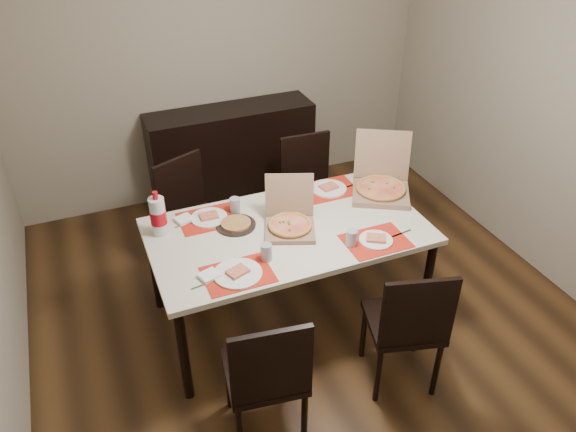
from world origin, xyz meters
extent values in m
cube|color=#452B15|center=(0.00, 0.00, -0.01)|extent=(3.80, 4.00, 0.02)
cube|color=gray|center=(0.00, 2.01, 1.30)|extent=(3.80, 0.02, 2.60)
cube|color=gray|center=(1.91, 0.00, 1.30)|extent=(0.02, 4.00, 2.60)
cube|color=black|center=(0.00, 1.78, 0.45)|extent=(1.50, 0.40, 0.90)
cube|color=beige|center=(-0.14, 0.07, 0.73)|extent=(1.80, 1.00, 0.04)
cylinder|color=black|center=(-0.98, -0.37, 0.35)|extent=(0.06, 0.06, 0.71)
cylinder|color=black|center=(0.70, -0.37, 0.35)|extent=(0.06, 0.06, 0.71)
cylinder|color=black|center=(-0.98, 0.51, 0.35)|extent=(0.06, 0.06, 0.71)
cylinder|color=black|center=(0.70, 0.51, 0.35)|extent=(0.06, 0.06, 0.71)
cube|color=black|center=(-0.62, -0.75, 0.45)|extent=(0.47, 0.47, 0.04)
cube|color=black|center=(-0.65, -0.93, 0.70)|extent=(0.42, 0.09, 0.46)
cylinder|color=black|center=(-0.47, -0.95, 0.21)|extent=(0.04, 0.04, 0.43)
cylinder|color=black|center=(-0.77, -0.54, 0.21)|extent=(0.04, 0.04, 0.43)
cylinder|color=black|center=(-0.42, -0.59, 0.21)|extent=(0.04, 0.04, 0.43)
cube|color=black|center=(0.28, -0.71, 0.45)|extent=(0.51, 0.51, 0.04)
cube|color=black|center=(0.23, -0.89, 0.70)|extent=(0.41, 0.14, 0.46)
cylinder|color=black|center=(0.06, -0.83, 0.21)|extent=(0.04, 0.04, 0.43)
cylinder|color=black|center=(0.41, -0.93, 0.21)|extent=(0.04, 0.04, 0.43)
cylinder|color=black|center=(0.16, -0.49, 0.21)|extent=(0.04, 0.04, 0.43)
cylinder|color=black|center=(0.50, -0.58, 0.21)|extent=(0.04, 0.04, 0.43)
cube|color=black|center=(-0.58, 0.80, 0.45)|extent=(0.55, 0.55, 0.04)
cube|color=black|center=(-0.66, 0.98, 0.70)|extent=(0.40, 0.20, 0.46)
cylinder|color=black|center=(-0.49, 1.04, 0.21)|extent=(0.04, 0.04, 0.43)
cylinder|color=black|center=(-0.82, 0.89, 0.21)|extent=(0.04, 0.04, 0.43)
cylinder|color=black|center=(-0.34, 0.71, 0.21)|extent=(0.04, 0.04, 0.43)
cylinder|color=black|center=(-0.67, 0.56, 0.21)|extent=(0.04, 0.04, 0.43)
cube|color=black|center=(0.38, 0.80, 0.45)|extent=(0.44, 0.44, 0.04)
cube|color=black|center=(0.38, 0.99, 0.70)|extent=(0.42, 0.05, 0.46)
cylinder|color=black|center=(0.56, 0.97, 0.21)|extent=(0.04, 0.04, 0.43)
cylinder|color=black|center=(0.20, 0.99, 0.21)|extent=(0.04, 0.04, 0.43)
cylinder|color=black|center=(0.55, 0.61, 0.21)|extent=(0.04, 0.04, 0.43)
cylinder|color=black|center=(0.19, 0.63, 0.21)|extent=(0.04, 0.04, 0.43)
cube|color=red|center=(-0.59, -0.26, 0.75)|extent=(0.40, 0.30, 0.00)
cylinder|color=white|center=(-0.59, -0.26, 0.76)|extent=(0.29, 0.29, 0.01)
cube|color=#EBBC75|center=(-0.59, -0.26, 0.78)|extent=(0.14, 0.13, 0.02)
cylinder|color=#92949C|center=(-0.39, -0.18, 0.81)|extent=(0.07, 0.07, 0.11)
cube|color=#B2B2B7|center=(-0.78, -0.27, 0.75)|extent=(0.20, 0.04, 0.00)
cube|color=white|center=(-0.75, -0.22, 0.76)|extent=(0.13, 0.13, 0.02)
cube|color=red|center=(0.32, -0.27, 0.75)|extent=(0.40, 0.30, 0.00)
cylinder|color=white|center=(0.32, -0.27, 0.76)|extent=(0.21, 0.21, 0.01)
cube|color=#EBBC75|center=(0.32, -0.27, 0.78)|extent=(0.15, 0.14, 0.02)
cylinder|color=#92949C|center=(0.15, -0.25, 0.81)|extent=(0.07, 0.07, 0.11)
cube|color=#B2B2B7|center=(0.49, -0.27, 0.75)|extent=(0.20, 0.04, 0.00)
cube|color=red|center=(-0.59, 0.38, 0.75)|extent=(0.40, 0.30, 0.00)
cylinder|color=white|center=(-0.59, 0.38, 0.76)|extent=(0.25, 0.25, 0.01)
cube|color=#EBBC75|center=(-0.59, 0.38, 0.78)|extent=(0.12, 0.09, 0.02)
cylinder|color=#92949C|center=(-0.40, 0.39, 0.81)|extent=(0.07, 0.07, 0.11)
cube|color=#B2B2B7|center=(-0.73, 0.37, 0.75)|extent=(0.20, 0.04, 0.00)
cube|color=white|center=(-0.75, 0.42, 0.76)|extent=(0.13, 0.13, 0.02)
cube|color=red|center=(0.32, 0.42, 0.75)|extent=(0.40, 0.30, 0.00)
cylinder|color=white|center=(0.32, 0.42, 0.76)|extent=(0.26, 0.26, 0.01)
cube|color=#EBBC75|center=(0.32, 0.42, 0.78)|extent=(0.13, 0.11, 0.02)
cylinder|color=#92949C|center=(0.13, 0.36, 0.81)|extent=(0.07, 0.07, 0.11)
cube|color=#B2B2B7|center=(0.46, 0.40, 0.75)|extent=(0.20, 0.04, 0.00)
cube|color=white|center=(-0.10, 0.06, 0.76)|extent=(0.16, 0.16, 0.02)
cube|color=#83644B|center=(-0.14, 0.04, 0.77)|extent=(0.41, 0.41, 0.03)
cube|color=#83644B|center=(-0.08, 0.19, 0.93)|extent=(0.32, 0.18, 0.29)
cylinder|color=#EBBC75|center=(-0.14, 0.04, 0.79)|extent=(0.35, 0.35, 0.02)
cube|color=#83644B|center=(0.63, 0.22, 0.77)|extent=(0.54, 0.54, 0.04)
cube|color=#83644B|center=(0.73, 0.39, 0.97)|extent=(0.39, 0.27, 0.36)
cylinder|color=#EBBC75|center=(0.63, 0.22, 0.80)|extent=(0.46, 0.46, 0.02)
cylinder|color=black|center=(-0.45, 0.23, 0.76)|extent=(0.26, 0.26, 0.01)
cylinder|color=#B78146|center=(-0.45, 0.23, 0.77)|extent=(0.20, 0.20, 0.02)
imported|color=white|center=(0.00, 0.22, 0.77)|extent=(0.15, 0.15, 0.03)
cylinder|color=silver|center=(-0.92, 0.33, 0.88)|extent=(0.10, 0.10, 0.26)
cylinder|color=#B50814|center=(-0.92, 0.33, 0.88)|extent=(0.10, 0.10, 0.09)
cylinder|color=#B50814|center=(-0.92, 0.33, 1.04)|extent=(0.03, 0.03, 0.05)
camera|label=1|loc=(-1.29, -2.72, 2.84)|focal=35.00mm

